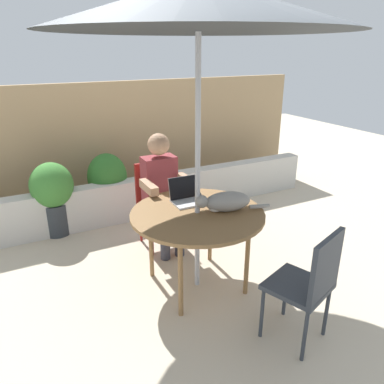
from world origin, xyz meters
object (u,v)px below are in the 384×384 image
Objects in this scene: chair_occupied at (157,197)px; patio_table at (197,218)px; chair_empty at (310,280)px; person_seated at (162,187)px; laptop at (187,194)px; potted_plant_near_fence at (53,193)px; cat at (225,202)px; potted_plant_by_chair at (108,182)px; patio_umbrella at (199,5)px.

patio_table is at bearing -90.00° from chair_occupied.
person_seated is (-0.36, 1.75, 0.17)m from chair_empty.
potted_plant_near_fence is (-1.00, 1.37, -0.28)m from laptop.
chair_occupied and chair_empty have the same top height.
potted_plant_by_chair is at bearing 104.87° from cat.
patio_umbrella reaches higher than chair_occupied.
patio_umbrella is 2.00m from chair_occupied.
patio_table is 1.34× the size of potted_plant_near_fence.
chair_occupied is 1.00× the size of chair_empty.
cat is at bearing -77.65° from chair_occupied.
patio_table is 3.76× the size of laptop.
cat is (0.19, -0.35, 0.02)m from laptop.
potted_plant_by_chair is (-0.29, 0.92, -0.07)m from chair_occupied.
cat is 2.11m from potted_plant_near_fence.
cat is (0.22, -1.00, 0.27)m from chair_occupied.
laptop is 0.37× the size of potted_plant_by_chair.
potted_plant_near_fence is at bearing 124.73° from cat.
patio_umbrella is 2.75× the size of chair_empty.
chair_occupied is 1.20m from potted_plant_near_fence.
patio_umbrella is 1.78m from person_seated.
patio_umbrella reaches higher than person_seated.
patio_umbrella is 2.06m from chair_empty.
cat is at bearing -75.13° from potted_plant_by_chair.
laptop is 0.48× the size of cat.
chair_occupied is at bearing 90.00° from patio_table.
chair_empty is at bearing -70.10° from patio_umbrella.
patio_umbrella is at bearing -97.33° from laptop.
laptop is at bearing 104.47° from chair_empty.
chair_occupied reaches higher than patio_table.
cat is (0.22, -0.85, 0.11)m from person_seated.
patio_umbrella is at bearing -90.00° from chair_occupied.
cat is (-0.14, 0.91, 0.27)m from chair_empty.
patio_umbrella reaches higher than chair_empty.
person_seated is 1.32m from potted_plant_near_fence.
person_seated reaches higher than chair_empty.
laptop is 0.36× the size of potted_plant_near_fence.
chair_empty is 1.43× the size of cat.
person_seated is at bearing -90.00° from chair_occupied.
chair_occupied is 0.23m from person_seated.
person_seated reaches higher than chair_occupied.
chair_empty is 0.73× the size of person_seated.
patio_umbrella is (0.00, 0.00, 1.63)m from patio_table.
potted_plant_by_chair is at bearing 101.63° from laptop.
patio_table is 1.87m from potted_plant_by_chair.
cat is at bearing -20.20° from patio_umbrella.
patio_umbrella reaches higher than cat.
chair_occupied reaches higher than cat.
chair_occupied is 2.95× the size of laptop.
person_seated reaches higher than potted_plant_by_chair.
laptop is 1.72m from potted_plant_near_fence.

